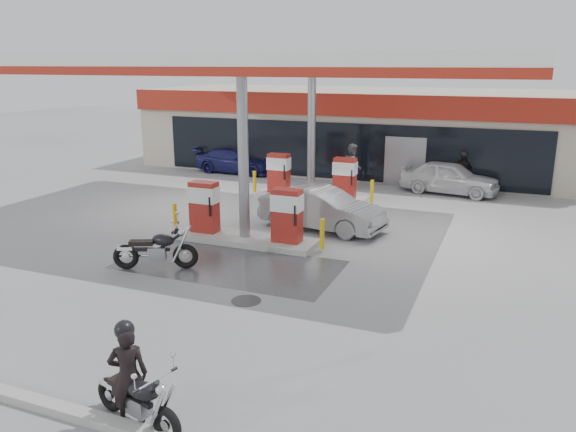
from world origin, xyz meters
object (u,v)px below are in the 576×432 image
at_px(pump_island_far, 311,182).
at_px(parked_car_right, 444,170).
at_px(attendant, 352,166).
at_px(parked_car_left, 236,161).
at_px(parked_motorcycle, 157,250).
at_px(hatchback_silver, 322,209).
at_px(biker_walking, 462,172).
at_px(sedan_white, 449,177).
at_px(main_motorcycle, 138,401).
at_px(pump_island_near, 245,220).
at_px(biker_main, 128,375).

xyz_separation_m(pump_island_far, parked_car_right, (4.50, 6.00, -0.21)).
relative_size(attendant, parked_car_left, 0.46).
height_order(parked_motorcycle, attendant, attendant).
bearing_deg(attendant, pump_island_far, 139.70).
relative_size(hatchback_silver, biker_walking, 2.53).
bearing_deg(sedan_white, hatchback_silver, 163.59).
relative_size(main_motorcycle, parked_car_left, 0.44).
xyz_separation_m(pump_island_near, main_motorcycle, (2.56, -8.78, -0.29)).
height_order(hatchback_silver, parked_car_right, hatchback_silver).
relative_size(pump_island_far, attendant, 2.64).
xyz_separation_m(main_motorcycle, sedan_white, (2.48, 17.98, 0.26)).
relative_size(biker_main, parked_motorcycle, 0.75).
xyz_separation_m(pump_island_far, main_motorcycle, (2.56, -14.78, -0.29)).
bearing_deg(hatchback_silver, biker_main, -167.26).
distance_m(pump_island_far, main_motorcycle, 15.00).
height_order(pump_island_near, hatchback_silver, pump_island_near).
xyz_separation_m(biker_main, parked_car_right, (2.13, 20.74, -0.30)).
height_order(biker_main, biker_walking, biker_walking).
bearing_deg(biker_main, hatchback_silver, -119.48).
bearing_deg(main_motorcycle, parked_car_left, 127.32).
xyz_separation_m(attendant, parked_car_left, (-6.35, 1.20, -0.36)).
distance_m(attendant, hatchback_silver, 6.66).
bearing_deg(parked_car_left, main_motorcycle, -154.74).
bearing_deg(biker_main, pump_island_far, -113.62).
bearing_deg(pump_island_far, parked_car_right, 53.13).
relative_size(main_motorcycle, parked_car_right, 0.51).
height_order(parked_car_right, biker_walking, biker_walking).
bearing_deg(parked_motorcycle, pump_island_near, 45.02).
bearing_deg(parked_car_left, biker_walking, -88.80).
bearing_deg(pump_island_near, pump_island_far, 90.00).
distance_m(pump_island_near, parked_car_right, 12.82).
distance_m(pump_island_far, biker_main, 14.93).
distance_m(sedan_white, hatchback_silver, 7.73).
distance_m(pump_island_near, parked_motorcycle, 3.19).
height_order(main_motorcycle, hatchback_silver, hatchback_silver).
distance_m(main_motorcycle, hatchback_silver, 11.01).
xyz_separation_m(parked_motorcycle, sedan_white, (6.17, 12.18, 0.17)).
bearing_deg(parked_car_right, attendant, 132.49).
distance_m(main_motorcycle, biker_main, 0.42).
xyz_separation_m(parked_motorcycle, hatchback_silver, (2.88, 5.18, 0.17)).
bearing_deg(pump_island_far, biker_walking, 34.69).
distance_m(parked_motorcycle, biker_walking, 14.39).
xyz_separation_m(pump_island_far, sedan_white, (5.03, 3.20, -0.02)).
height_order(sedan_white, parked_car_right, sedan_white).
bearing_deg(parked_motorcycle, biker_walking, 38.49).
bearing_deg(pump_island_far, attendant, 71.68).
distance_m(sedan_white, attendant, 4.14).
xyz_separation_m(biker_main, hatchback_silver, (-0.63, 10.94, -0.11)).
xyz_separation_m(parked_motorcycle, parked_car_left, (-4.28, 12.98, 0.10)).
height_order(main_motorcycle, parked_car_left, parked_car_left).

